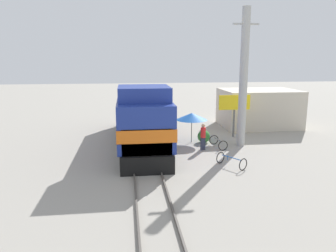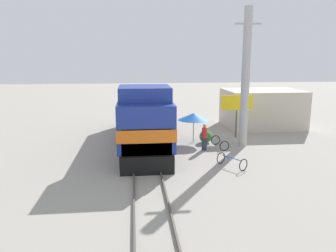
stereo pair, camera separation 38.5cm
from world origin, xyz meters
TOP-DOWN VIEW (x-y plane):
  - ground_plane at (0.00, 0.00)m, footprint 120.00×120.00m
  - rail_near at (-0.72, 0.00)m, footprint 0.08×34.25m
  - rail_far at (0.72, 0.00)m, footprint 0.08×34.25m
  - locomotive at (0.00, 1.69)m, footprint 3.20×14.04m
  - utility_pole at (6.98, 0.41)m, footprint 1.80×0.57m
  - vendor_umbrella at (3.68, 1.75)m, footprint 2.29×2.29m
  - billboard_sign at (7.27, 2.92)m, footprint 2.48×0.12m
  - shrub_cluster at (4.55, 1.50)m, footprint 0.91×0.91m
  - person_bystander at (4.03, -0.44)m, footprint 0.34×0.34m
  - bicycle at (5.24, 0.04)m, footprint 0.87×1.76m
  - bicycle_spare at (4.83, -4.08)m, footprint 1.50×1.79m
  - building_block_distant at (10.82, 6.66)m, footprint 6.55×4.89m

SIDE VIEW (x-z plane):
  - ground_plane at x=0.00m, z-range 0.00..0.00m
  - rail_near at x=-0.72m, z-range 0.00..0.15m
  - rail_far at x=0.72m, z-range 0.00..0.15m
  - bicycle at x=5.24m, z-range 0.01..0.69m
  - bicycle_spare at x=4.83m, z-range 0.01..0.70m
  - shrub_cluster at x=4.55m, z-range 0.00..0.91m
  - person_bystander at x=4.03m, z-range 0.08..1.88m
  - building_block_distant at x=10.82m, z-range 0.00..3.31m
  - vendor_umbrella at x=3.68m, z-range 0.83..3.01m
  - locomotive at x=0.00m, z-range -0.29..4.19m
  - billboard_sign at x=7.27m, z-range 0.88..4.19m
  - utility_pole at x=6.98m, z-range 0.03..9.47m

